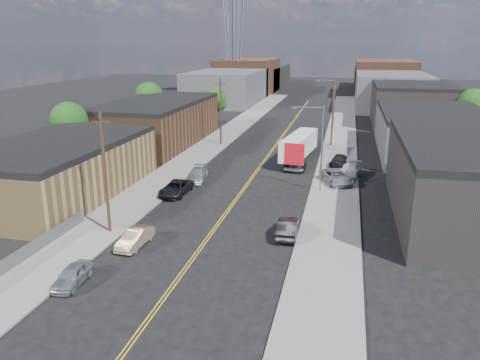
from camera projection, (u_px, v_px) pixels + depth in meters
The scene contains 34 objects.
ground at pixel (287, 130), 83.59m from camera, with size 260.00×260.00×0.00m, color black.
centerline at pixel (274, 147), 69.57m from camera, with size 0.32×120.00×0.01m, color gold.
sidewalk_left at pixel (213, 144), 71.59m from camera, with size 5.00×140.00×0.15m, color slate.
sidewalk_right at pixel (339, 150), 67.52m from camera, with size 5.00×140.00×0.15m, color slate.
warehouse_tan at pixel (58, 168), 47.41m from camera, with size 12.00×22.00×5.60m.
warehouse_brown at pixel (157, 122), 71.56m from camera, with size 12.00×26.00×6.60m.
industrial_right_b at pixel (432, 132), 64.92m from camera, with size 14.00×24.00×6.10m.
industrial_right_c at pixel (411, 104), 89.00m from camera, with size 14.00×22.00×7.60m.
skyline_left_a at pixel (227, 87), 119.44m from camera, with size 16.00×30.00×8.00m, color #39393C.
skyline_right_a at pixel (391, 90), 110.86m from camera, with size 16.00×30.00×8.00m, color #39393C.
skyline_left_b at pixel (248, 76), 142.51m from camera, with size 16.00×26.00×10.00m, color #4F311F.
skyline_right_b at pixel (384, 78), 133.93m from camera, with size 16.00×26.00×10.00m, color #4F311F.
skyline_left_c at pixel (260, 76), 161.62m from camera, with size 16.00×40.00×7.00m, color black.
skyline_right_c at pixel (380, 78), 153.04m from camera, with size 16.00×40.00×7.00m, color black.
streetlight_near at pixel (318, 142), 47.74m from camera, with size 3.39×0.25×9.00m.
streetlight_far at pixel (332, 101), 80.44m from camera, with size 3.39×0.25×9.00m.
utility_pole_left_near at pixel (105, 173), 37.17m from camera, with size 1.60×0.26×10.00m.
utility_pole_left_far at pixel (221, 111), 69.87m from camera, with size 1.60×0.26×10.00m.
utility_pole_right at pixel (333, 112), 69.16m from camera, with size 1.60×0.26×10.00m.
chainlink_fence at pixel (23, 255), 33.08m from camera, with size 0.05×16.00×1.22m.
tree_left_near at pixel (70, 123), 59.22m from camera, with size 4.85×4.76×7.91m.
tree_left_mid at pixel (149, 99), 82.49m from camera, with size 5.10×5.04×8.37m.
tree_left_far at pixel (215, 101), 87.15m from camera, with size 4.35×4.20×6.97m.
tree_right_far at pixel (473, 106), 75.67m from camera, with size 4.85×4.76×7.91m.
semi_truck at pixel (300, 145), 61.63m from camera, with size 3.91×14.41×3.69m.
car_left_a at pixel (72, 275), 30.24m from camera, with size 1.50×3.73×1.27m, color #ABACB0.
car_left_b at pixel (135, 238), 35.89m from camera, with size 1.43×4.10×1.35m, color #9E8067.
car_left_c at pixel (176, 188), 47.98m from camera, with size 2.33×5.06×1.41m, color black.
car_left_d at pixel (197, 175), 52.88m from camera, with size 1.93×4.75×1.38m, color #AAABAF.
car_right_oncoming at pixel (288, 228), 37.73m from camera, with size 1.57×4.50×1.48m, color black.
car_right_lot_a at pixel (337, 177), 51.39m from camera, with size 2.41×5.24×1.45m, color #AFB0B4.
car_right_lot_b at pixel (350, 171), 53.60m from camera, with size 2.11×5.20×1.51m, color #B1B1B1.
car_right_lot_c at pixel (339, 160), 58.87m from camera, with size 1.62×4.03×1.37m, color black.
car_ahead_truck at pixel (307, 139), 71.75m from camera, with size 2.55×5.52×1.54m, color black.
Camera 1 is at (10.28, -22.48, 15.17)m, focal length 35.00 mm.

